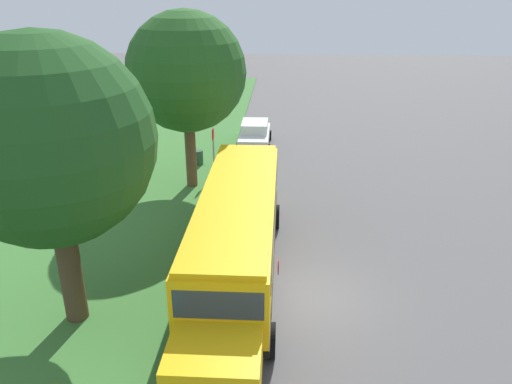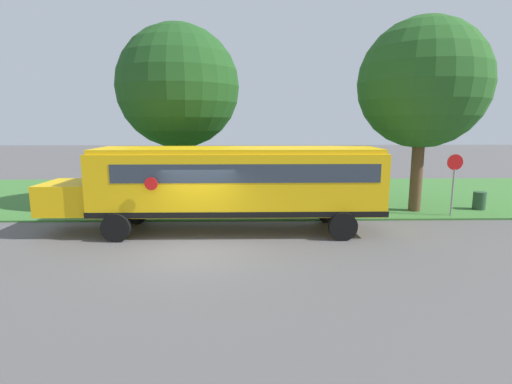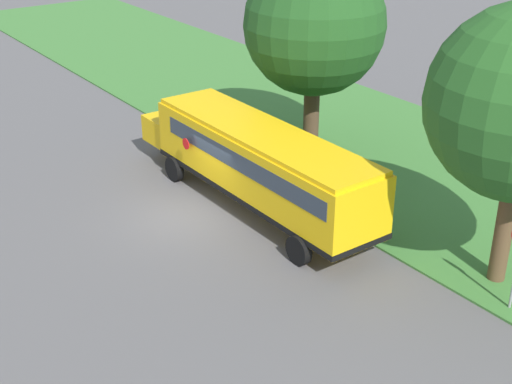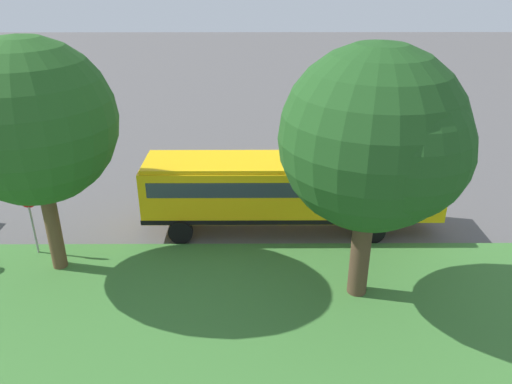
% 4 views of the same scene
% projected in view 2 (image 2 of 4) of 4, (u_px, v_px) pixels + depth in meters
% --- Properties ---
extents(ground_plane, '(120.00, 120.00, 0.00)m').
position_uv_depth(ground_plane, '(195.00, 252.00, 12.69)').
color(ground_plane, '#565454').
extents(grass_verge, '(12.00, 80.00, 0.08)m').
position_uv_depth(grass_verge, '(218.00, 195.00, 22.53)').
color(grass_verge, '#3D7533').
rests_on(grass_verge, ground).
extents(school_bus, '(2.84, 12.42, 3.16)m').
position_uv_depth(school_bus, '(230.00, 181.00, 14.84)').
color(school_bus, yellow).
rests_on(school_bus, ground).
extents(oak_tree_beside_bus, '(5.74, 5.73, 8.60)m').
position_uv_depth(oak_tree_beside_bus, '(175.00, 88.00, 18.99)').
color(oak_tree_beside_bus, '#4C3826').
rests_on(oak_tree_beside_bus, ground).
extents(oak_tree_roadside_mid, '(5.60, 5.60, 8.55)m').
position_uv_depth(oak_tree_roadside_mid, '(425.00, 85.00, 17.23)').
color(oak_tree_roadside_mid, brown).
rests_on(oak_tree_roadside_mid, ground).
extents(stop_sign, '(0.08, 0.68, 2.74)m').
position_uv_depth(stop_sign, '(454.00, 178.00, 17.14)').
color(stop_sign, gray).
rests_on(stop_sign, ground).
extents(trash_bin, '(0.56, 0.56, 0.90)m').
position_uv_depth(trash_bin, '(479.00, 201.00, 18.55)').
color(trash_bin, '#2D4C33').
rests_on(trash_bin, ground).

